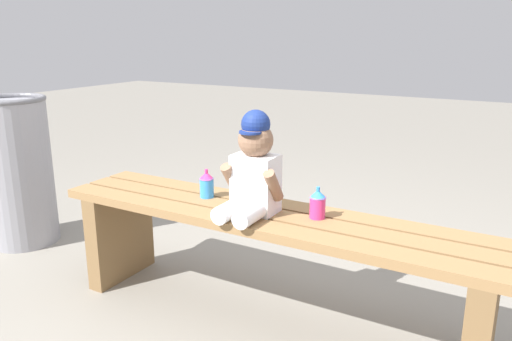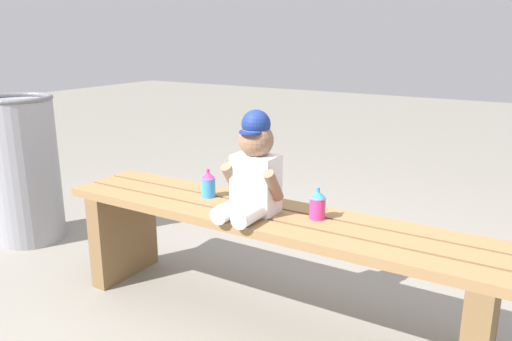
{
  "view_description": "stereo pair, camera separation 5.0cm",
  "coord_description": "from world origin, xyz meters",
  "px_view_note": "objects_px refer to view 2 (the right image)",
  "views": [
    {
      "loc": [
        0.88,
        -1.65,
        1.16
      ],
      "look_at": [
        -0.02,
        -0.05,
        0.66
      ],
      "focal_mm": 35.33,
      "sensor_mm": 36.0,
      "label": 1
    },
    {
      "loc": [
        0.93,
        -1.62,
        1.16
      ],
      "look_at": [
        -0.02,
        -0.05,
        0.66
      ],
      "focal_mm": 35.33,
      "sensor_mm": 36.0,
      "label": 2
    }
  ],
  "objects_px": {
    "park_bench": "(267,247)",
    "trash_bin": "(25,169)",
    "child_figure": "(254,169)",
    "sippy_cup_left": "(208,184)",
    "sippy_cup_right": "(318,204)"
  },
  "relations": [
    {
      "from": "sippy_cup_right",
      "to": "child_figure",
      "type": "bearing_deg",
      "value": -163.79
    },
    {
      "from": "park_bench",
      "to": "child_figure",
      "type": "xyz_separation_m",
      "value": [
        -0.05,
        -0.03,
        0.32
      ]
    },
    {
      "from": "trash_bin",
      "to": "sippy_cup_right",
      "type": "bearing_deg",
      "value": -0.12
    },
    {
      "from": "child_figure",
      "to": "sippy_cup_left",
      "type": "height_order",
      "value": "child_figure"
    },
    {
      "from": "sippy_cup_right",
      "to": "trash_bin",
      "type": "height_order",
      "value": "trash_bin"
    },
    {
      "from": "child_figure",
      "to": "trash_bin",
      "type": "distance_m",
      "value": 1.57
    },
    {
      "from": "child_figure",
      "to": "trash_bin",
      "type": "xyz_separation_m",
      "value": [
        -1.55,
        0.07,
        -0.23
      ]
    },
    {
      "from": "sippy_cup_left",
      "to": "child_figure",
      "type": "bearing_deg",
      "value": -14.48
    },
    {
      "from": "sippy_cup_left",
      "to": "sippy_cup_right",
      "type": "distance_m",
      "value": 0.51
    },
    {
      "from": "park_bench",
      "to": "trash_bin",
      "type": "relative_size",
      "value": 2.23
    },
    {
      "from": "child_figure",
      "to": "sippy_cup_right",
      "type": "relative_size",
      "value": 3.26
    },
    {
      "from": "child_figure",
      "to": "sippy_cup_left",
      "type": "relative_size",
      "value": 3.26
    },
    {
      "from": "child_figure",
      "to": "sippy_cup_left",
      "type": "distance_m",
      "value": 0.3
    },
    {
      "from": "sippy_cup_right",
      "to": "trash_bin",
      "type": "relative_size",
      "value": 0.15
    },
    {
      "from": "child_figure",
      "to": "sippy_cup_right",
      "type": "bearing_deg",
      "value": 16.21
    }
  ]
}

